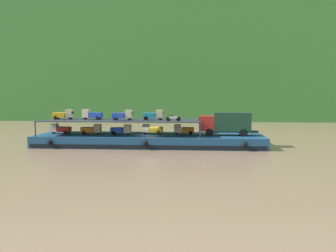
{
  "coord_description": "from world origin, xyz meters",
  "views": [
    {
      "loc": [
        6.16,
        -46.37,
        6.55
      ],
      "look_at": [
        2.55,
        0.0,
        2.7
      ],
      "focal_mm": 36.7,
      "sensor_mm": 36.0,
      "label": 1
    }
  ],
  "objects_px": {
    "mini_truck_lower_mid": "(121,130)",
    "mini_truck_lower_bow": "(184,129)",
    "mini_truck_upper_stern": "(63,114)",
    "mini_truck_upper_mid": "(92,115)",
    "mini_truck_lower_stern": "(60,129)",
    "mini_truck_upper_bow": "(153,115)",
    "covered_lorry": "(226,123)",
    "mini_truck_lower_fore": "(152,129)",
    "mini_truck_upper_fore": "(123,115)",
    "cargo_barge": "(149,140)",
    "mini_truck_lower_aft": "(92,129)",
    "motorcycle_upper_port": "(173,118)"
  },
  "relations": [
    {
      "from": "mini_truck_lower_mid",
      "to": "mini_truck_lower_bow",
      "type": "height_order",
      "value": "same"
    },
    {
      "from": "mini_truck_upper_stern",
      "to": "mini_truck_upper_mid",
      "type": "relative_size",
      "value": 1.01
    },
    {
      "from": "mini_truck_upper_stern",
      "to": "mini_truck_upper_mid",
      "type": "bearing_deg",
      "value": 1.15
    },
    {
      "from": "mini_truck_lower_stern",
      "to": "mini_truck_upper_bow",
      "type": "height_order",
      "value": "mini_truck_upper_bow"
    },
    {
      "from": "covered_lorry",
      "to": "mini_truck_lower_mid",
      "type": "bearing_deg",
      "value": -179.04
    },
    {
      "from": "mini_truck_lower_mid",
      "to": "mini_truck_lower_bow",
      "type": "relative_size",
      "value": 1.0
    },
    {
      "from": "mini_truck_lower_mid",
      "to": "mini_truck_upper_stern",
      "type": "distance_m",
      "value": 8.72
    },
    {
      "from": "mini_truck_lower_mid",
      "to": "mini_truck_upper_bow",
      "type": "distance_m",
      "value": 4.8
    },
    {
      "from": "mini_truck_lower_fore",
      "to": "mini_truck_lower_stern",
      "type": "bearing_deg",
      "value": -178.05
    },
    {
      "from": "mini_truck_lower_mid",
      "to": "mini_truck_upper_bow",
      "type": "bearing_deg",
      "value": 7.28
    },
    {
      "from": "mini_truck_upper_stern",
      "to": "mini_truck_lower_fore",
      "type": "bearing_deg",
      "value": 0.14
    },
    {
      "from": "mini_truck_lower_bow",
      "to": "mini_truck_lower_fore",
      "type": "bearing_deg",
      "value": 179.56
    },
    {
      "from": "mini_truck_lower_fore",
      "to": "mini_truck_upper_bow",
      "type": "distance_m",
      "value": 2.05
    },
    {
      "from": "mini_truck_lower_bow",
      "to": "mini_truck_upper_fore",
      "type": "height_order",
      "value": "mini_truck_upper_fore"
    },
    {
      "from": "cargo_barge",
      "to": "mini_truck_upper_stern",
      "type": "height_order",
      "value": "mini_truck_upper_stern"
    },
    {
      "from": "cargo_barge",
      "to": "mini_truck_lower_mid",
      "type": "relative_size",
      "value": 11.17
    },
    {
      "from": "mini_truck_lower_aft",
      "to": "mini_truck_lower_mid",
      "type": "relative_size",
      "value": 1.01
    },
    {
      "from": "mini_truck_lower_bow",
      "to": "motorcycle_upper_port",
      "type": "height_order",
      "value": "motorcycle_upper_port"
    },
    {
      "from": "motorcycle_upper_port",
      "to": "mini_truck_lower_mid",
      "type": "bearing_deg",
      "value": 166.33
    },
    {
      "from": "mini_truck_lower_bow",
      "to": "mini_truck_upper_stern",
      "type": "xyz_separation_m",
      "value": [
        -16.92,
        0.0,
        2.0
      ]
    },
    {
      "from": "covered_lorry",
      "to": "mini_truck_upper_stern",
      "type": "height_order",
      "value": "mini_truck_upper_stern"
    },
    {
      "from": "mini_truck_lower_stern",
      "to": "mini_truck_lower_aft",
      "type": "distance_m",
      "value": 4.61
    },
    {
      "from": "mini_truck_lower_stern",
      "to": "mini_truck_lower_aft",
      "type": "height_order",
      "value": "same"
    },
    {
      "from": "covered_lorry",
      "to": "mini_truck_upper_bow",
      "type": "bearing_deg",
      "value": 178.17
    },
    {
      "from": "cargo_barge",
      "to": "mini_truck_lower_fore",
      "type": "distance_m",
      "value": 1.58
    },
    {
      "from": "cargo_barge",
      "to": "mini_truck_lower_aft",
      "type": "xyz_separation_m",
      "value": [
        -8.01,
        -0.22,
        1.44
      ]
    },
    {
      "from": "mini_truck_lower_mid",
      "to": "motorcycle_upper_port",
      "type": "bearing_deg",
      "value": -13.67
    },
    {
      "from": "cargo_barge",
      "to": "covered_lorry",
      "type": "height_order",
      "value": "covered_lorry"
    },
    {
      "from": "mini_truck_lower_bow",
      "to": "mini_truck_lower_stern",
      "type": "bearing_deg",
      "value": -178.65
    },
    {
      "from": "mini_truck_lower_stern",
      "to": "motorcycle_upper_port",
      "type": "relative_size",
      "value": 1.44
    },
    {
      "from": "mini_truck_lower_stern",
      "to": "mini_truck_upper_fore",
      "type": "bearing_deg",
      "value": -3.76
    },
    {
      "from": "mini_truck_upper_bow",
      "to": "mini_truck_lower_aft",
      "type": "bearing_deg",
      "value": -177.5
    },
    {
      "from": "mini_truck_lower_aft",
      "to": "mini_truck_lower_bow",
      "type": "bearing_deg",
      "value": 3.47
    },
    {
      "from": "covered_lorry",
      "to": "mini_truck_lower_bow",
      "type": "distance_m",
      "value": 5.82
    },
    {
      "from": "mini_truck_upper_fore",
      "to": "covered_lorry",
      "type": "bearing_deg",
      "value": 1.19
    },
    {
      "from": "cargo_barge",
      "to": "mini_truck_upper_bow",
      "type": "height_order",
      "value": "mini_truck_upper_bow"
    },
    {
      "from": "cargo_barge",
      "to": "mini_truck_lower_mid",
      "type": "bearing_deg",
      "value": -173.94
    },
    {
      "from": "mini_truck_lower_aft",
      "to": "mini_truck_lower_fore",
      "type": "xyz_separation_m",
      "value": [
        8.33,
        0.8,
        0.0
      ]
    },
    {
      "from": "mini_truck_lower_stern",
      "to": "mini_truck_upper_mid",
      "type": "relative_size",
      "value": 0.99
    },
    {
      "from": "mini_truck_lower_fore",
      "to": "mini_truck_upper_stern",
      "type": "height_order",
      "value": "mini_truck_upper_stern"
    },
    {
      "from": "mini_truck_lower_bow",
      "to": "mini_truck_upper_mid",
      "type": "bearing_deg",
      "value": 179.63
    },
    {
      "from": "mini_truck_lower_bow",
      "to": "motorcycle_upper_port",
      "type": "bearing_deg",
      "value": -115.43
    },
    {
      "from": "mini_truck_lower_mid",
      "to": "mini_truck_lower_fore",
      "type": "xyz_separation_m",
      "value": [
        4.13,
        0.98,
        0.0
      ]
    },
    {
      "from": "covered_lorry",
      "to": "mini_truck_upper_bow",
      "type": "distance_m",
      "value": 9.91
    },
    {
      "from": "mini_truck_lower_stern",
      "to": "mini_truck_upper_stern",
      "type": "height_order",
      "value": "mini_truck_upper_stern"
    },
    {
      "from": "mini_truck_lower_fore",
      "to": "mini_truck_lower_bow",
      "type": "xyz_separation_m",
      "value": [
        4.35,
        -0.03,
        0.0
      ]
    },
    {
      "from": "motorcycle_upper_port",
      "to": "mini_truck_upper_mid",
      "type": "bearing_deg",
      "value": 166.49
    },
    {
      "from": "mini_truck_lower_bow",
      "to": "mini_truck_upper_bow",
      "type": "distance_m",
      "value": 4.63
    },
    {
      "from": "mini_truck_lower_aft",
      "to": "mini_truck_upper_mid",
      "type": "xyz_separation_m",
      "value": [
        -0.18,
        0.85,
        2.0
      ]
    },
    {
      "from": "mini_truck_lower_stern",
      "to": "mini_truck_upper_mid",
      "type": "xyz_separation_m",
      "value": [
        4.41,
        0.49,
        2.0
      ]
    }
  ]
}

